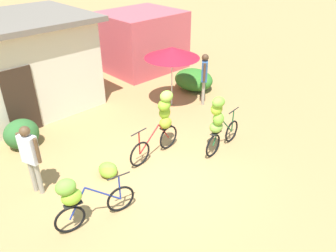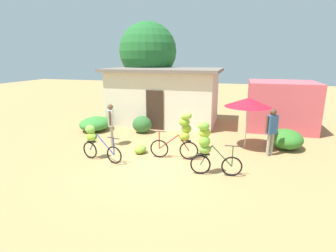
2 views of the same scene
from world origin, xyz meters
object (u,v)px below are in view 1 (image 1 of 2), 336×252
object	(u,v)px
market_umbrella	(172,52)
person_bystander	(30,153)
bicycle_center_loaded	(219,121)
bicycle_near_pile	(162,119)
banana_pile_on_ground	(108,170)
bicycle_leftmost	(79,198)
shop_pink	(141,41)
person_vendor	(204,74)

from	to	relation	value
market_umbrella	person_bystander	size ratio (longest dim) A/B	1.18
market_umbrella	bicycle_center_loaded	xyz separation A→B (m)	(-1.18, -2.94, -0.90)
bicycle_near_pile	person_bystander	distance (m)	3.27
bicycle_near_pile	bicycle_center_loaded	distance (m)	1.46
banana_pile_on_ground	bicycle_center_loaded	bearing A→B (deg)	-24.48
market_umbrella	bicycle_leftmost	xyz separation A→B (m)	(-5.19, -2.73, -1.13)
bicycle_near_pile	banana_pile_on_ground	distance (m)	1.89
bicycle_leftmost	banana_pile_on_ground	world-z (taller)	bicycle_leftmost
bicycle_center_loaded	person_bystander	xyz separation A→B (m)	(-4.20, 1.83, 0.10)
bicycle_center_loaded	bicycle_leftmost	bearing A→B (deg)	176.97
bicycle_leftmost	bicycle_near_pile	distance (m)	3.11
market_umbrella	person_bystander	xyz separation A→B (m)	(-5.37, -1.11, -0.81)
shop_pink	bicycle_leftmost	world-z (taller)	shop_pink
bicycle_leftmost	person_vendor	xyz separation A→B (m)	(6.06, 2.06, 0.36)
market_umbrella	person_vendor	bearing A→B (deg)	-37.33
shop_pink	bicycle_leftmost	xyz separation A→B (m)	(-6.89, -6.34, -0.46)
shop_pink	person_vendor	world-z (taller)	shop_pink
bicycle_near_pile	bicycle_center_loaded	xyz separation A→B (m)	(1.03, -1.04, -0.05)
market_umbrella	bicycle_leftmost	bearing A→B (deg)	-152.29
bicycle_leftmost	person_bystander	world-z (taller)	person_bystander
bicycle_leftmost	banana_pile_on_ground	xyz separation A→B (m)	(1.32, 1.01, -0.59)
bicycle_near_pile	shop_pink	bearing A→B (deg)	54.69
bicycle_center_loaded	banana_pile_on_ground	world-z (taller)	bicycle_center_loaded
market_umbrella	bicycle_near_pile	distance (m)	3.03
market_umbrella	bicycle_center_loaded	bearing A→B (deg)	-111.85
person_bystander	person_vendor	bearing A→B (deg)	4.03
bicycle_near_pile	bicycle_leftmost	bearing A→B (deg)	-164.42
shop_pink	market_umbrella	size ratio (longest dim) A/B	1.56
banana_pile_on_ground	person_vendor	distance (m)	4.95
shop_pink	bicycle_center_loaded	bearing A→B (deg)	-113.69
banana_pile_on_ground	person_vendor	bearing A→B (deg)	12.43
shop_pink	market_umbrella	xyz separation A→B (m)	(-1.70, -3.61, 0.67)
shop_pink	bicycle_center_loaded	xyz separation A→B (m)	(-2.87, -6.55, -0.23)
bicycle_near_pile	person_vendor	size ratio (longest dim) A/B	0.99
market_umbrella	bicycle_near_pile	bearing A→B (deg)	-139.33
shop_pink	banana_pile_on_ground	size ratio (longest dim) A/B	5.41
market_umbrella	person_bystander	world-z (taller)	market_umbrella
shop_pink	person_vendor	distance (m)	4.36
shop_pink	person_bystander	distance (m)	8.50
market_umbrella	bicycle_near_pile	xyz separation A→B (m)	(-2.20, -1.89, -0.86)
banana_pile_on_ground	person_bystander	distance (m)	1.86
bicycle_near_pile	person_bystander	xyz separation A→B (m)	(-3.17, 0.79, 0.05)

